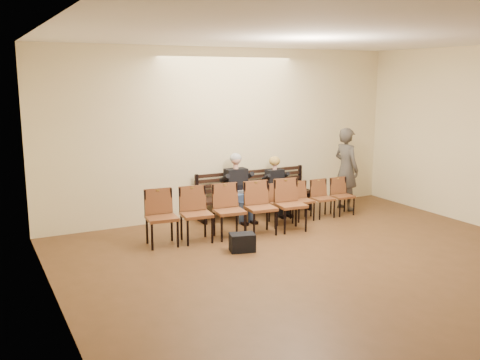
# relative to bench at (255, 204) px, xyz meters

# --- Properties ---
(ground) EXTENTS (10.00, 10.00, 0.00)m
(ground) POSITION_rel_bench_xyz_m (-0.49, -4.65, -0.23)
(ground) COLOR brown
(ground) RESTS_ON ground
(room_walls) EXTENTS (8.02, 10.01, 3.51)m
(room_walls) POSITION_rel_bench_xyz_m (-0.49, -3.86, 2.31)
(room_walls) COLOR beige
(room_walls) RESTS_ON ground
(bench) EXTENTS (2.60, 0.90, 0.45)m
(bench) POSITION_rel_bench_xyz_m (0.00, 0.00, 0.00)
(bench) COLOR black
(bench) RESTS_ON ground
(seated_man) EXTENTS (0.56, 0.78, 1.35)m
(seated_man) POSITION_rel_bench_xyz_m (-0.48, -0.12, 0.45)
(seated_man) COLOR black
(seated_man) RESTS_ON ground
(seated_woman) EXTENTS (0.47, 0.65, 1.10)m
(seated_woman) POSITION_rel_bench_xyz_m (0.46, -0.12, 0.32)
(seated_woman) COLOR black
(seated_woman) RESTS_ON ground
(laptop) EXTENTS (0.32, 0.26, 0.23)m
(laptop) POSITION_rel_bench_xyz_m (-0.47, -0.28, 0.34)
(laptop) COLOR #B4B4B9
(laptop) RESTS_ON bench
(water_bottle) EXTENTS (0.08, 0.08, 0.24)m
(water_bottle) POSITION_rel_bench_xyz_m (0.57, -0.42, 0.35)
(water_bottle) COLOR silver
(water_bottle) RESTS_ON bench
(bag) EXTENTS (0.47, 0.38, 0.31)m
(bag) POSITION_rel_bench_xyz_m (-1.37, -2.02, -0.07)
(bag) COLOR black
(bag) RESTS_ON ground
(passerby) EXTENTS (0.57, 0.81, 2.09)m
(passerby) POSITION_rel_bench_xyz_m (2.01, -0.49, 0.82)
(passerby) COLOR #39352F
(passerby) RESTS_ON ground
(chair_row_front) EXTENTS (1.94, 0.49, 0.79)m
(chair_row_front) POSITION_rel_bench_xyz_m (0.91, -0.81, 0.17)
(chair_row_front) COLOR brown
(chair_row_front) RESTS_ON ground
(chair_row_back) EXTENTS (3.07, 0.82, 0.99)m
(chair_row_back) POSITION_rel_bench_xyz_m (-1.22, -1.22, 0.27)
(chair_row_back) COLOR brown
(chair_row_back) RESTS_ON ground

